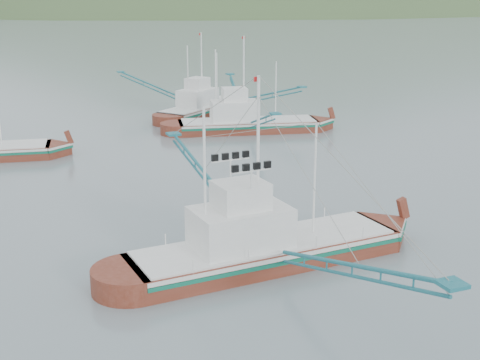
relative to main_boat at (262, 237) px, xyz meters
name	(u,v)px	position (x,y,z in m)	size (l,w,h in m)	color
ground	(277,255)	(1.45, 0.87, -1.73)	(1200.00, 1200.00, 0.00)	slate
main_boat	(262,237)	(0.00, 0.00, 0.00)	(16.77, 29.86, 12.10)	maroon
bg_boat_right	(247,114)	(13.68, 34.70, 0.33)	(16.18, 27.91, 11.47)	maroon
bg_boat_far	(204,96)	(12.70, 46.47, 0.64)	(20.70, 24.25, 11.10)	maroon
headland_right	(320,6)	(241.45, 430.87, -1.73)	(684.00, 432.00, 306.00)	#3B542B
ridge_distant	(19,5)	(31.45, 560.87, -1.73)	(960.00, 400.00, 240.00)	slate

